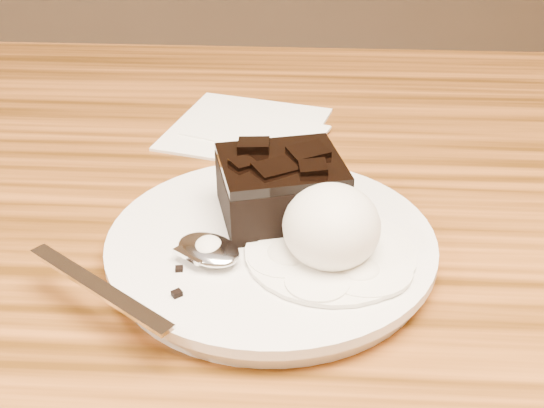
# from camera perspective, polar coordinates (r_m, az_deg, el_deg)

# --- Properties ---
(plate) EXTENTS (0.23, 0.23, 0.02)m
(plate) POSITION_cam_1_polar(r_m,az_deg,el_deg) (0.51, -0.06, -3.55)
(plate) COLOR white
(plate) RESTS_ON dining_table
(brownie) EXTENTS (0.10, 0.09, 0.04)m
(brownie) POSITION_cam_1_polar(r_m,az_deg,el_deg) (0.52, 0.72, 0.96)
(brownie) COLOR black
(brownie) RESTS_ON plate
(ice_cream_scoop) EXTENTS (0.06, 0.07, 0.05)m
(ice_cream_scoop) POSITION_cam_1_polar(r_m,az_deg,el_deg) (0.47, 4.72, -1.78)
(ice_cream_scoop) COLOR silver
(ice_cream_scoop) RESTS_ON plate
(melt_puddle) EXTENTS (0.11, 0.11, 0.00)m
(melt_puddle) POSITION_cam_1_polar(r_m,az_deg,el_deg) (0.48, 4.61, -3.93)
(melt_puddle) COLOR silver
(melt_puddle) RESTS_ON plate
(spoon) EXTENTS (0.17, 0.14, 0.01)m
(spoon) POSITION_cam_1_polar(r_m,az_deg,el_deg) (0.48, -5.03, -3.77)
(spoon) COLOR silver
(spoon) RESTS_ON plate
(napkin) EXTENTS (0.17, 0.17, 0.01)m
(napkin) POSITION_cam_1_polar(r_m,az_deg,el_deg) (0.70, -2.09, 6.07)
(napkin) COLOR white
(napkin) RESTS_ON dining_table
(crumb_a) EXTENTS (0.01, 0.01, 0.00)m
(crumb_a) POSITION_cam_1_polar(r_m,az_deg,el_deg) (0.45, -7.53, -7.05)
(crumb_a) COLOR black
(crumb_a) RESTS_ON plate
(crumb_b) EXTENTS (0.01, 0.01, 0.00)m
(crumb_b) POSITION_cam_1_polar(r_m,az_deg,el_deg) (0.47, -7.35, -5.12)
(crumb_b) COLOR black
(crumb_b) RESTS_ON plate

